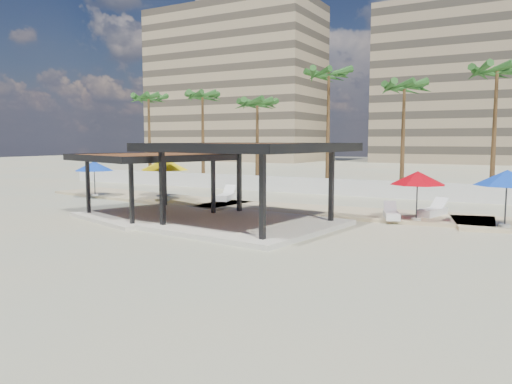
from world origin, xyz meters
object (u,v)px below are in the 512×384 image
pavilion_central (249,177)px  umbrella_c (418,178)px  pavilion_west (150,179)px  umbrella_a (165,164)px  lounger_c (391,214)px  lounger_b (433,211)px  lounger_a (226,196)px

pavilion_central → umbrella_c: 8.12m
pavilion_central → pavilion_west: bearing=-175.5°
pavilion_central → umbrella_a: bearing=154.3°
umbrella_a → lounger_c: bearing=-7.3°
pavilion_central → umbrella_c: (6.56, 4.78, -0.11)m
umbrella_c → umbrella_a: bearing=173.1°
pavilion_central → lounger_b: 9.91m
pavilion_central → lounger_a: (-5.96, 7.33, -1.93)m
umbrella_c → lounger_c: bearing=178.0°
umbrella_a → lounger_c: (15.95, -2.04, -2.03)m
pavilion_west → umbrella_c: (12.72, 4.49, 0.24)m
umbrella_c → lounger_b: umbrella_c is taller
pavilion_central → lounger_c: pavilion_central is taller
pavilion_west → umbrella_a: bearing=142.4°
pavilion_west → lounger_a: size_ratio=3.35×
umbrella_c → lounger_c: size_ratio=1.55×
umbrella_c → pavilion_west: bearing=-160.6°
pavilion_west → lounger_b: size_ratio=3.50×
pavilion_central → umbrella_a: pavilion_central is taller
lounger_a → lounger_b: 12.93m
umbrella_c → lounger_a: 12.90m
pavilion_central → lounger_c: 7.47m
pavilion_central → lounger_b: (6.96, 6.78, -1.94)m
umbrella_c → lounger_b: size_ratio=1.38×
pavilion_west → pavilion_central: bearing=15.7°
pavilion_central → lounger_c: (5.35, 4.83, -1.96)m
lounger_b → umbrella_c: bearing=-176.5°
pavilion_west → lounger_b: 14.73m
umbrella_a → umbrella_c: 17.28m
pavilion_west → lounger_a: pavilion_west is taller
pavilion_central → pavilion_west: pavilion_central is taller
lounger_c → lounger_b: bearing=-59.6°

